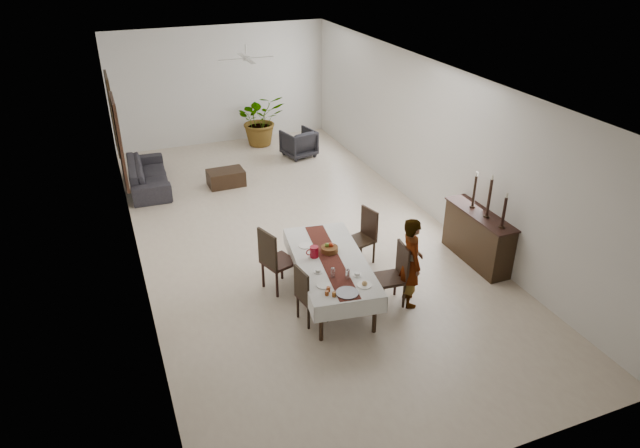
# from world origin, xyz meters

# --- Properties ---
(floor) EXTENTS (6.00, 12.00, 0.00)m
(floor) POSITION_xyz_m (0.00, 0.00, 0.00)
(floor) COLOR beige
(floor) RESTS_ON ground
(ceiling) EXTENTS (6.00, 12.00, 0.02)m
(ceiling) POSITION_xyz_m (0.00, 0.00, 3.20)
(ceiling) COLOR white
(ceiling) RESTS_ON wall_back
(wall_back) EXTENTS (6.00, 0.02, 3.20)m
(wall_back) POSITION_xyz_m (0.00, 6.00, 1.60)
(wall_back) COLOR silver
(wall_back) RESTS_ON floor
(wall_front) EXTENTS (6.00, 0.02, 3.20)m
(wall_front) POSITION_xyz_m (0.00, -6.00, 1.60)
(wall_front) COLOR silver
(wall_front) RESTS_ON floor
(wall_left) EXTENTS (0.02, 12.00, 3.20)m
(wall_left) POSITION_xyz_m (-3.00, 0.00, 1.60)
(wall_left) COLOR silver
(wall_left) RESTS_ON floor
(wall_right) EXTENTS (0.02, 12.00, 3.20)m
(wall_right) POSITION_xyz_m (3.00, 0.00, 1.60)
(wall_right) COLOR silver
(wall_right) RESTS_ON floor
(dining_table_top) EXTENTS (1.25, 2.38, 0.05)m
(dining_table_top) POSITION_xyz_m (-0.16, -2.29, 0.68)
(dining_table_top) COLOR black
(dining_table_top) RESTS_ON table_leg_fl
(table_leg_fl) EXTENTS (0.07, 0.07, 0.66)m
(table_leg_fl) POSITION_xyz_m (-0.72, -3.30, 0.33)
(table_leg_fl) COLOR black
(table_leg_fl) RESTS_ON floor
(table_leg_fr) EXTENTS (0.07, 0.07, 0.66)m
(table_leg_fr) POSITION_xyz_m (0.10, -3.41, 0.33)
(table_leg_fr) COLOR black
(table_leg_fr) RESTS_ON floor
(table_leg_bl) EXTENTS (0.07, 0.07, 0.66)m
(table_leg_bl) POSITION_xyz_m (-0.42, -1.16, 0.33)
(table_leg_bl) COLOR black
(table_leg_bl) RESTS_ON floor
(table_leg_br) EXTENTS (0.07, 0.07, 0.66)m
(table_leg_br) POSITION_xyz_m (0.40, -1.28, 0.33)
(table_leg_br) COLOR black
(table_leg_br) RESTS_ON floor
(tablecloth_top) EXTENTS (1.45, 2.57, 0.01)m
(tablecloth_top) POSITION_xyz_m (-0.16, -2.29, 0.71)
(tablecloth_top) COLOR silver
(tablecloth_top) RESTS_ON dining_table_top
(tablecloth_drape_left) EXTENTS (0.35, 2.41, 0.28)m
(tablecloth_drape_left) POSITION_xyz_m (-0.71, -2.21, 0.58)
(tablecloth_drape_left) COLOR white
(tablecloth_drape_left) RESTS_ON dining_table_top
(tablecloth_drape_right) EXTENTS (0.35, 2.41, 0.28)m
(tablecloth_drape_right) POSITION_xyz_m (0.39, -2.37, 0.58)
(tablecloth_drape_right) COLOR white
(tablecloth_drape_right) RESTS_ON dining_table_top
(tablecloth_drape_near) EXTENTS (1.10, 0.17, 0.28)m
(tablecloth_drape_near) POSITION_xyz_m (-0.33, -3.49, 0.58)
(tablecloth_drape_near) COLOR silver
(tablecloth_drape_near) RESTS_ON dining_table_top
(tablecloth_drape_far) EXTENTS (1.10, 0.17, 0.28)m
(tablecloth_drape_far) POSITION_xyz_m (0.01, -1.09, 0.58)
(tablecloth_drape_far) COLOR white
(tablecloth_drape_far) RESTS_ON dining_table_top
(table_runner) EXTENTS (0.66, 2.38, 0.00)m
(table_runner) POSITION_xyz_m (-0.16, -2.29, 0.72)
(table_runner) COLOR #5C221A
(table_runner) RESTS_ON tablecloth_top
(red_pitcher) EXTENTS (0.16, 0.16, 0.19)m
(red_pitcher) POSITION_xyz_m (-0.37, -2.11, 0.81)
(red_pitcher) COLOR maroon
(red_pitcher) RESTS_ON tablecloth_top
(pitcher_handle) EXTENTS (0.11, 0.03, 0.11)m
(pitcher_handle) POSITION_xyz_m (-0.45, -2.10, 0.81)
(pitcher_handle) COLOR #960C0A
(pitcher_handle) RESTS_ON red_pitcher
(wine_glass_near) EXTENTS (0.07, 0.07, 0.16)m
(wine_glass_near) POSITION_xyz_m (-0.13, -2.91, 0.80)
(wine_glass_near) COLOR silver
(wine_glass_near) RESTS_ON tablecloth_top
(wine_glass_mid) EXTENTS (0.07, 0.07, 0.16)m
(wine_glass_mid) POSITION_xyz_m (-0.33, -2.79, 0.80)
(wine_glass_mid) COLOR silver
(wine_glass_mid) RESTS_ON tablecloth_top
(teacup_right) EXTENTS (0.08, 0.08, 0.06)m
(teacup_right) POSITION_xyz_m (0.04, -2.89, 0.75)
(teacup_right) COLOR silver
(teacup_right) RESTS_ON saucer_right
(saucer_right) EXTENTS (0.14, 0.14, 0.01)m
(saucer_right) POSITION_xyz_m (0.04, -2.89, 0.72)
(saucer_right) COLOR white
(saucer_right) RESTS_ON tablecloth_top
(teacup_left) EXTENTS (0.08, 0.08, 0.06)m
(teacup_left) POSITION_xyz_m (-0.49, -2.58, 0.75)
(teacup_left) COLOR silver
(teacup_left) RESTS_ON saucer_left
(saucer_left) EXTENTS (0.14, 0.14, 0.01)m
(saucer_left) POSITION_xyz_m (-0.49, -2.58, 0.72)
(saucer_left) COLOR silver
(saucer_left) RESTS_ON tablecloth_top
(plate_near_right) EXTENTS (0.23, 0.23, 0.01)m
(plate_near_right) POSITION_xyz_m (0.03, -3.17, 0.73)
(plate_near_right) COLOR white
(plate_near_right) RESTS_ON tablecloth_top
(bread_near_right) EXTENTS (0.08, 0.08, 0.08)m
(bread_near_right) POSITION_xyz_m (0.03, -3.17, 0.75)
(bread_near_right) COLOR tan
(bread_near_right) RESTS_ON plate_near_right
(plate_near_left) EXTENTS (0.23, 0.23, 0.01)m
(plate_near_left) POSITION_xyz_m (-0.54, -2.95, 0.73)
(plate_near_left) COLOR silver
(plate_near_left) RESTS_ON tablecloth_top
(plate_far_left) EXTENTS (0.23, 0.23, 0.01)m
(plate_far_left) POSITION_xyz_m (-0.39, -1.73, 0.73)
(plate_far_left) COLOR white
(plate_far_left) RESTS_ON tablecloth_top
(serving_tray) EXTENTS (0.34, 0.34, 0.02)m
(serving_tray) POSITION_xyz_m (-0.30, -3.27, 0.73)
(serving_tray) COLOR #45464B
(serving_tray) RESTS_ON tablecloth_top
(jam_jar_a) EXTENTS (0.06, 0.06, 0.07)m
(jam_jar_a) POSITION_xyz_m (-0.51, -3.27, 0.75)
(jam_jar_a) COLOR brown
(jam_jar_a) RESTS_ON tablecloth_top
(jam_jar_b) EXTENTS (0.06, 0.06, 0.07)m
(jam_jar_b) POSITION_xyz_m (-0.59, -3.20, 0.75)
(jam_jar_b) COLOR brown
(jam_jar_b) RESTS_ON tablecloth_top
(jam_jar_c) EXTENTS (0.06, 0.06, 0.07)m
(jam_jar_c) POSITION_xyz_m (-0.53, -3.11, 0.75)
(jam_jar_c) COLOR #983D16
(jam_jar_c) RESTS_ON tablecloth_top
(fruit_basket) EXTENTS (0.28, 0.28, 0.09)m
(fruit_basket) POSITION_xyz_m (-0.08, -2.06, 0.77)
(fruit_basket) COLOR brown
(fruit_basket) RESTS_ON tablecloth_top
(fruit_red) EXTENTS (0.08, 0.08, 0.08)m
(fruit_red) POSITION_xyz_m (-0.05, -2.05, 0.84)
(fruit_red) COLOR #AA2C11
(fruit_red) RESTS_ON fruit_basket
(fruit_green) EXTENTS (0.08, 0.08, 0.08)m
(fruit_green) POSITION_xyz_m (-0.11, -2.03, 0.84)
(fruit_green) COLOR #5B8126
(fruit_green) RESTS_ON fruit_basket
(chair_right_near_seat) EXTENTS (0.49, 0.49, 0.05)m
(chair_right_near_seat) POSITION_xyz_m (0.66, -2.82, 0.47)
(chair_right_near_seat) COLOR black
(chair_right_near_seat) RESTS_ON chair_right_near_leg_fl
(chair_right_near_leg_fl) EXTENTS (0.05, 0.05, 0.44)m
(chair_right_near_leg_fl) POSITION_xyz_m (0.83, -3.02, 0.22)
(chair_right_near_leg_fl) COLOR black
(chair_right_near_leg_fl) RESTS_ON floor
(chair_right_near_leg_fr) EXTENTS (0.05, 0.05, 0.44)m
(chair_right_near_leg_fr) POSITION_xyz_m (0.87, -2.65, 0.22)
(chair_right_near_leg_fr) COLOR black
(chair_right_near_leg_fr) RESTS_ON floor
(chair_right_near_leg_bl) EXTENTS (0.05, 0.05, 0.44)m
(chair_right_near_leg_bl) POSITION_xyz_m (0.46, -2.98, 0.22)
(chair_right_near_leg_bl) COLOR black
(chair_right_near_leg_bl) RESTS_ON floor
(chair_right_near_leg_br) EXTENTS (0.05, 0.05, 0.44)m
(chair_right_near_leg_br) POSITION_xyz_m (0.50, -2.61, 0.22)
(chair_right_near_leg_br) COLOR black
(chair_right_near_leg_br) RESTS_ON floor
(chair_right_near_back) EXTENTS (0.09, 0.45, 0.57)m
(chair_right_near_back) POSITION_xyz_m (0.87, -2.84, 0.77)
(chair_right_near_back) COLOR black
(chair_right_near_back) RESTS_ON chair_right_near_seat
(chair_right_far_seat) EXTENTS (0.53, 0.53, 0.05)m
(chair_right_far_seat) POSITION_xyz_m (0.78, -1.47, 0.45)
(chair_right_far_seat) COLOR black
(chair_right_far_seat) RESTS_ON chair_right_far_leg_fl
(chair_right_far_leg_fl) EXTENTS (0.05, 0.05, 0.43)m
(chair_right_far_leg_fl) POSITION_xyz_m (0.99, -1.60, 0.21)
(chair_right_far_leg_fl) COLOR black
(chair_right_far_leg_fl) RESTS_ON floor
(chair_right_far_leg_fr) EXTENTS (0.05, 0.05, 0.43)m
(chair_right_far_leg_fr) POSITION_xyz_m (0.90, -1.25, 0.21)
(chair_right_far_leg_fr) COLOR black
(chair_right_far_leg_fr) RESTS_ON floor
(chair_right_far_leg_bl) EXTENTS (0.05, 0.05, 0.43)m
(chair_right_far_leg_bl) POSITION_xyz_m (0.65, -1.69, 0.21)
(chair_right_far_leg_bl) COLOR black
(chair_right_far_leg_bl) RESTS_ON floor
(chair_right_far_leg_br) EXTENTS (0.05, 0.05, 0.43)m
(chair_right_far_leg_br) POSITION_xyz_m (0.56, -1.34, 0.21)
(chair_right_far_leg_br) COLOR black
(chair_right_far_leg_br) RESTS_ON floor
(chair_right_far_back) EXTENTS (0.15, 0.43, 0.55)m
(chair_right_far_back) POSITION_xyz_m (0.97, -1.42, 0.75)
(chair_right_far_back) COLOR black
(chair_right_far_back) RESTS_ON chair_right_far_seat
(chair_left_near_seat) EXTENTS (0.48, 0.48, 0.05)m
(chair_left_near_seat) POSITION_xyz_m (-0.66, -2.78, 0.43)
(chair_left_near_seat) COLOR black
(chair_left_near_seat) RESTS_ON chair_left_near_leg_fl
(chair_left_near_leg_fl) EXTENTS (0.05, 0.05, 0.41)m
(chair_left_near_leg_fl) POSITION_xyz_m (-0.85, -2.64, 0.20)
(chair_left_near_leg_fl) COLOR black
(chair_left_near_leg_fl) RESTS_ON floor
(chair_left_near_leg_fr) EXTENTS (0.05, 0.05, 0.41)m
(chair_left_near_leg_fr) POSITION_xyz_m (-0.80, -2.97, 0.20)
(chair_left_near_leg_fr) COLOR black
(chair_left_near_leg_fr) RESTS_ON floor
(chair_left_near_leg_bl) EXTENTS (0.05, 0.05, 0.41)m
(chair_left_near_leg_bl) POSITION_xyz_m (-0.52, -2.58, 0.20)
(chair_left_near_leg_bl) COLOR black
(chair_left_near_leg_bl) RESTS_ON floor
(chair_left_near_leg_br) EXTENTS (0.05, 0.05, 0.41)m
(chair_left_near_leg_br) POSITION_xyz_m (-0.47, -2.91, 0.20)
(chair_left_near_leg_br) COLOR black
(chair_left_near_leg_br) RESTS_ON floor
(chair_left_near_back) EXTENTS (0.10, 0.41, 0.53)m
(chair_left_near_back) POSITION_xyz_m (-0.85, -2.81, 0.71)
(chair_left_near_back) COLOR black
(chair_left_near_back) RESTS_ON chair_left_near_seat
(chair_left_far_seat) EXTENTS (0.62, 0.62, 0.06)m
(chair_left_far_seat) POSITION_xyz_m (-0.86, -1.73, 0.51)
(chair_left_far_seat) COLOR black
(chair_left_far_seat) RESTS_ON chair_left_far_leg_fl
(chair_left_far_leg_fl) EXTENTS (0.06, 0.06, 0.48)m
(chair_left_far_leg_fl) POSITION_xyz_m (-1.11, -1.60, 0.24)
(chair_left_far_leg_fl) COLOR black
(chair_left_far_leg_fl) RESTS_ON floor
(chair_left_far_leg_fr) EXTENTS (0.06, 0.06, 0.48)m
(chair_left_far_leg_fr) POSITION_xyz_m (-0.99, -1.98, 0.24)
(chair_left_far_leg_fr) COLOR black
(chair_left_far_leg_fr) RESTS_ON floor
(chair_left_far_leg_bl) EXTENTS (0.06, 0.06, 0.48)m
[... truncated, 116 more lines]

